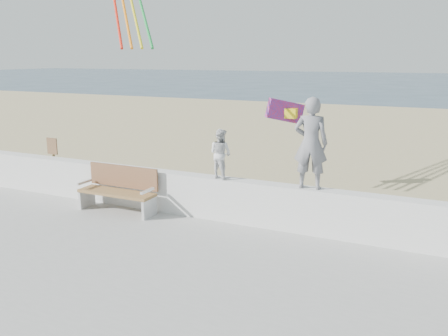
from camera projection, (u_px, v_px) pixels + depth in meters
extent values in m
plane|color=#293F52|center=(171.00, 262.00, 8.38)|extent=(220.00, 220.00, 0.00)
cube|color=tan|center=(307.00, 161.00, 16.30)|extent=(90.00, 40.00, 0.08)
cube|color=silver|center=(219.00, 198.00, 10.00)|extent=(30.00, 0.35, 0.90)
imported|color=slate|center=(311.00, 143.00, 8.91)|extent=(0.69, 0.51, 1.75)
imported|color=silver|center=(221.00, 154.00, 9.76)|extent=(0.59, 0.52, 1.03)
cube|color=olive|center=(117.00, 193.00, 10.44)|extent=(1.80, 0.50, 0.06)
cube|color=brown|center=(123.00, 176.00, 10.61)|extent=(1.80, 0.05, 0.50)
cube|color=silver|center=(87.00, 198.00, 10.85)|extent=(0.06, 0.50, 0.40)
cube|color=silver|center=(84.00, 182.00, 10.71)|extent=(0.06, 0.45, 0.05)
cube|color=silver|center=(149.00, 208.00, 10.15)|extent=(0.06, 0.50, 0.40)
cube|color=silver|center=(147.00, 191.00, 10.01)|extent=(0.06, 0.45, 0.05)
cube|color=red|center=(285.00, 111.00, 12.31)|extent=(0.97, 0.78, 0.69)
cube|color=yellow|center=(290.00, 113.00, 12.25)|extent=(0.36, 0.27, 0.26)
cylinder|color=brown|center=(55.00, 171.00, 12.19)|extent=(0.07, 0.07, 1.20)
cube|color=brown|center=(52.00, 146.00, 12.02)|extent=(0.32, 0.03, 0.42)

